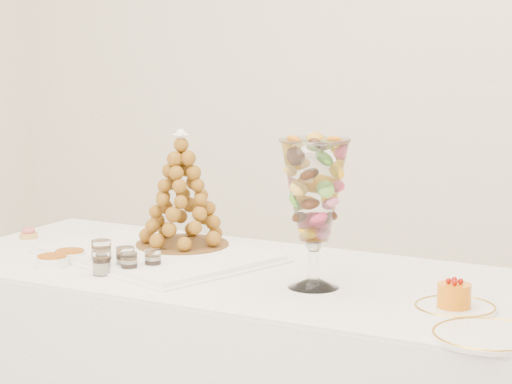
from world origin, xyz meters
The scene contains 14 objects.
lace_tray centered at (-0.31, 0.20, 0.75)m, with size 0.63×0.47×0.02m, color white.
macaron_vase centered at (0.24, 0.10, 0.99)m, with size 0.18×0.18×0.39m.
cake_plate centered at (0.64, 0.06, 0.74)m, with size 0.20×0.20×0.01m, color white.
spare_plate centered at (0.76, -0.13, 0.74)m, with size 0.25×0.25×0.01m, color white.
pink_tart centered at (-0.83, 0.24, 0.75)m, with size 0.06×0.06×0.04m.
verrine_a centered at (-0.39, 0.03, 0.77)m, with size 0.06×0.06×0.08m, color white.
verrine_b centered at (-0.30, 0.02, 0.77)m, with size 0.05×0.05×0.07m, color white.
verrine_c centered at (-0.23, 0.05, 0.77)m, with size 0.05×0.05×0.06m, color white.
verrine_d centered at (-0.34, -0.05, 0.77)m, with size 0.05×0.05×0.07m, color white.
verrine_e centered at (-0.27, -0.01, 0.77)m, with size 0.05×0.05×0.06m, color white.
ramekin_back centered at (-0.51, 0.04, 0.75)m, with size 0.09×0.09×0.03m, color white.
ramekin_front centered at (-0.52, -0.03, 0.75)m, with size 0.09×0.09×0.03m, color white.
croquembouche centered at (-0.28, 0.30, 0.93)m, with size 0.28×0.28×0.35m.
mousse_cake centered at (0.64, 0.05, 0.77)m, with size 0.08×0.08×0.07m.
Camera 1 is at (1.26, -2.26, 1.42)m, focal length 70.00 mm.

